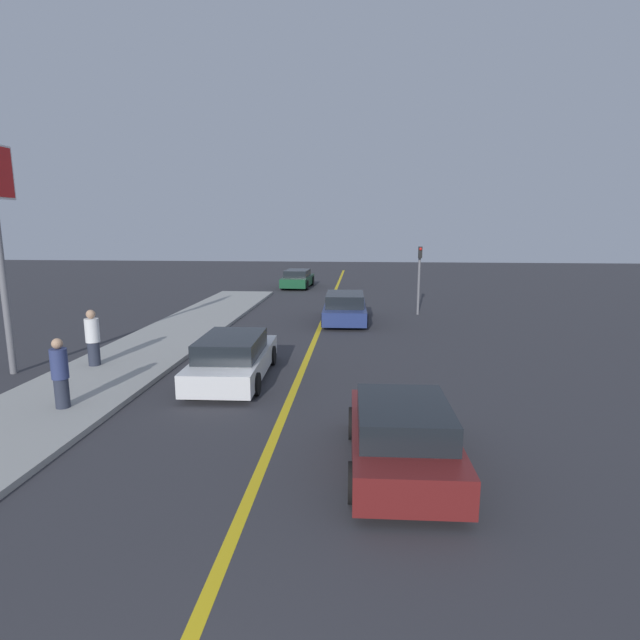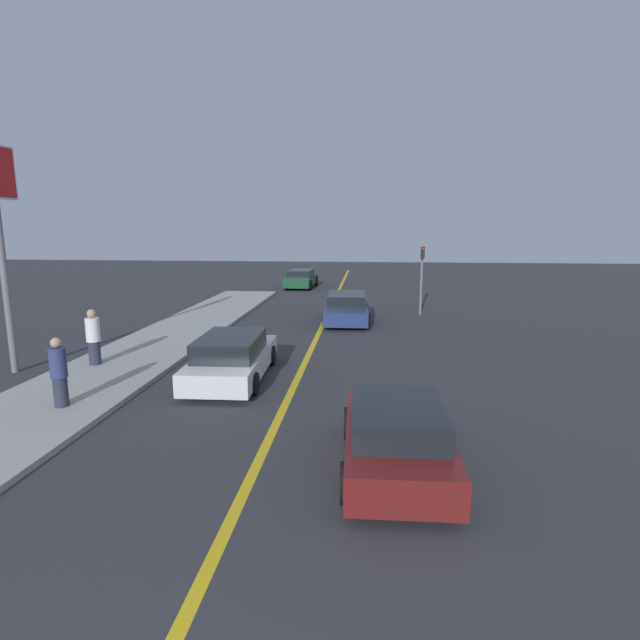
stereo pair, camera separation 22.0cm
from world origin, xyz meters
TOP-DOWN VIEW (x-y plane):
  - road_center_line at (0.00, 18.00)m, footprint 0.20×60.00m
  - sidewalk_left at (-5.62, 15.12)m, footprint 3.34×30.25m
  - car_near_right_lane at (2.53, 6.94)m, footprint 1.99×3.94m
  - car_ahead_center at (-1.86, 12.01)m, footprint 2.08×4.73m
  - car_far_distant at (1.02, 21.02)m, footprint 2.09×4.80m
  - car_parked_left_lot at (-2.77, 33.64)m, footprint 2.05×4.54m
  - pedestrian_near_curb at (-5.17, 9.05)m, footprint 0.38×0.38m
  - pedestrian_mid_group at (-6.33, 12.58)m, footprint 0.41×0.41m
  - traffic_light at (4.57, 23.12)m, footprint 0.18×0.40m

SIDE VIEW (x-z plane):
  - road_center_line at x=0.00m, z-range 0.00..0.01m
  - sidewalk_left at x=-5.62m, z-range 0.00..0.14m
  - car_ahead_center at x=-1.86m, z-range -0.03..1.26m
  - car_parked_left_lot at x=-2.77m, z-range -0.02..1.26m
  - car_near_right_lane at x=2.53m, z-range -0.02..1.27m
  - car_far_distant at x=1.02m, z-range -0.03..1.30m
  - pedestrian_near_curb at x=-5.17m, z-range 0.13..1.79m
  - pedestrian_mid_group at x=-6.33m, z-range 0.13..1.84m
  - traffic_light at x=4.57m, z-range 0.42..3.77m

